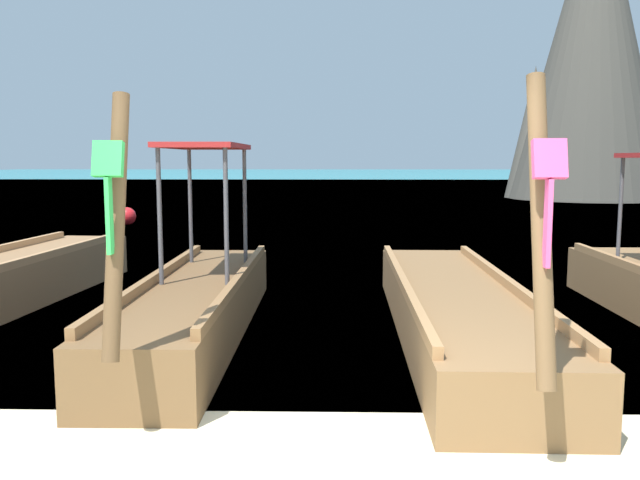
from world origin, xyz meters
TOP-DOWN VIEW (x-y plane):
  - sea_water at (0.00, 61.28)m, footprint 120.00×120.00m
  - longtail_boat_green_ribbon at (-1.38, 3.54)m, footprint 1.06×5.58m
  - longtail_boat_pink_ribbon at (1.49, 3.49)m, footprint 1.30×6.30m
  - karst_rock at (12.54, 29.58)m, footprint 7.57×7.52m
  - mooring_buoy_near at (-6.02, 15.71)m, footprint 0.53×0.53m

SIDE VIEW (x-z plane):
  - sea_water at x=0.00m, z-range 0.00..0.00m
  - mooring_buoy_near at x=-6.02m, z-range 0.00..0.54m
  - longtail_boat_pink_ribbon at x=1.49m, z-range -0.96..1.56m
  - longtail_boat_green_ribbon at x=-1.38m, z-range -0.85..1.59m
  - karst_rock at x=12.54m, z-range -0.17..15.22m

